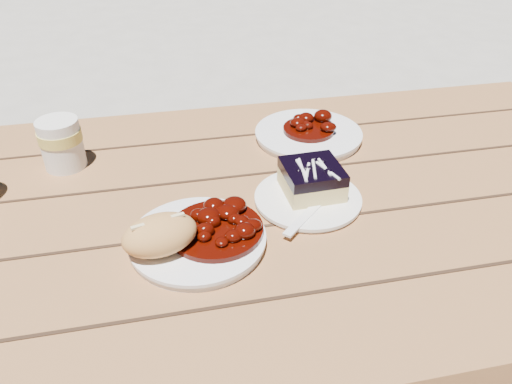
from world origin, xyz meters
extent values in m
cube|color=brown|center=(0.00, 0.00, 0.72)|extent=(2.00, 0.80, 0.05)
cube|color=brown|center=(0.88, 0.32, 0.35)|extent=(0.07, 0.07, 0.70)
cube|color=brown|center=(0.00, 0.65, 0.44)|extent=(1.80, 0.25, 0.04)
cube|color=brown|center=(0.80, 0.65, 0.21)|extent=(0.06, 0.06, 0.42)
cylinder|color=white|center=(0.10, -0.10, 0.76)|extent=(0.21, 0.21, 0.02)
ellipsoid|color=tan|center=(0.05, -0.12, 0.80)|extent=(0.13, 0.10, 0.06)
cylinder|color=white|center=(0.30, -0.03, 0.76)|extent=(0.18, 0.18, 0.01)
cube|color=#E9D27F|center=(0.31, -0.01, 0.78)|extent=(0.10, 0.10, 0.03)
cube|color=black|center=(0.31, -0.01, 0.80)|extent=(0.10, 0.10, 0.02)
cylinder|color=white|center=(0.37, 0.20, 0.76)|extent=(0.22, 0.22, 0.02)
cylinder|color=white|center=(-0.12, 0.19, 0.80)|extent=(0.08, 0.08, 0.10)
camera|label=1|loc=(0.07, -0.71, 1.25)|focal=35.00mm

